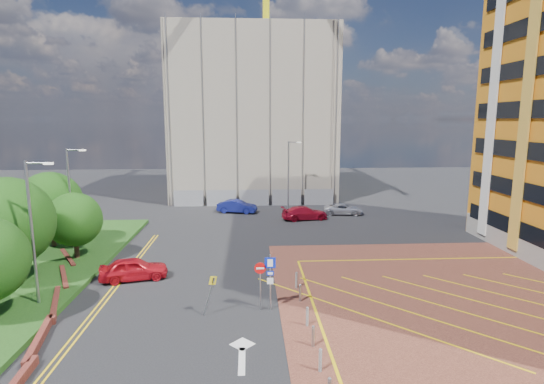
{
  "coord_description": "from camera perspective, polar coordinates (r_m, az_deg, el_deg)",
  "views": [
    {
      "loc": [
        -0.61,
        -21.13,
        10.47
      ],
      "look_at": [
        0.84,
        5.43,
        5.91
      ],
      "focal_mm": 28.0,
      "sensor_mm": 36.0,
      "label": 1
    }
  ],
  "objects": [
    {
      "name": "construction_building",
      "position": [
        61.14,
        -2.6,
        10.22
      ],
      "size": [
        21.2,
        19.2,
        22.0
      ],
      "primitive_type": "cube",
      "color": "#A19484",
      "rests_on": "ground"
    },
    {
      "name": "lamp_left_near",
      "position": [
        26.62,
        -29.46,
        -4.16
      ],
      "size": [
        1.53,
        0.16,
        8.0
      ],
      "color": "#9EA0A8",
      "rests_on": "grass_bed"
    },
    {
      "name": "car_silver_back",
      "position": [
        47.98,
        9.57,
        -2.27
      ],
      "size": [
        4.58,
        2.58,
        1.21
      ],
      "primitive_type": "imported",
      "rotation": [
        0.0,
        0.0,
        1.43
      ],
      "color": "silver",
      "rests_on": "ground"
    },
    {
      "name": "tower_crane",
      "position": [
        62.55,
        -0.71,
        23.96
      ],
      "size": [
        1.6,
        35.0,
        35.4
      ],
      "color": "yellow",
      "rests_on": "ground"
    },
    {
      "name": "tree_c",
      "position": [
        34.47,
        -25.05,
        -3.39
      ],
      "size": [
        4.0,
        4.0,
        4.9
      ],
      "color": "#3D2B1C",
      "rests_on": "grass_bed"
    },
    {
      "name": "tree_b",
      "position": [
        30.72,
        -32.11,
        -3.49
      ],
      "size": [
        5.6,
        5.6,
        6.74
      ],
      "color": "#3D2B1C",
      "rests_on": "grass_bed"
    },
    {
      "name": "sign_cluster",
      "position": [
        23.72,
        -0.75,
        -11.31
      ],
      "size": [
        1.17,
        0.12,
        3.2
      ],
      "color": "#9EA0A8",
      "rests_on": "ground"
    },
    {
      "name": "construction_fence",
      "position": [
        52.03,
        -1.31,
        -0.76
      ],
      "size": [
        21.6,
        0.06,
        2.0
      ],
      "primitive_type": "cube",
      "color": "gray",
      "rests_on": "ground"
    },
    {
      "name": "forecourt",
      "position": [
        27.74,
        29.91,
        -13.78
      ],
      "size": [
        26.0,
        26.0,
        0.02
      ],
      "primitive_type": "cube",
      "color": "brown",
      "rests_on": "ground"
    },
    {
      "name": "warning_sign",
      "position": [
        23.52,
        -8.27,
        -12.98
      ],
      "size": [
        0.79,
        0.43,
        2.24
      ],
      "color": "#9EA0A8",
      "rests_on": "ground"
    },
    {
      "name": "bollard_row",
      "position": [
        22.08,
        5.01,
        -17.24
      ],
      "size": [
        0.14,
        11.14,
        0.9
      ],
      "color": "#9EA0A8",
      "rests_on": "forecourt"
    },
    {
      "name": "lamp_left_far",
      "position": [
        36.36,
        -25.41,
        -0.41
      ],
      "size": [
        1.53,
        0.16,
        8.0
      ],
      "color": "#9EA0A8",
      "rests_on": "grass_bed"
    },
    {
      "name": "car_red_left",
      "position": [
        29.86,
        -18.09,
        -9.78
      ],
      "size": [
        4.63,
        2.71,
        1.48
      ],
      "primitive_type": "imported",
      "rotation": [
        0.0,
        0.0,
        1.81
      ],
      "color": "red",
      "rests_on": "ground"
    },
    {
      "name": "tree_d",
      "position": [
        38.23,
        -27.65,
        -1.33
      ],
      "size": [
        5.0,
        5.0,
        6.08
      ],
      "color": "#3D2B1C",
      "rests_on": "grass_bed"
    },
    {
      "name": "ground",
      "position": [
        23.59,
        -1.38,
        -16.61
      ],
      "size": [
        140.0,
        140.0,
        0.0
      ],
      "primitive_type": "plane",
      "color": "black",
      "rests_on": "ground"
    },
    {
      "name": "car_blue_back",
      "position": [
        48.29,
        -4.73,
        -1.94
      ],
      "size": [
        4.68,
        2.54,
        1.46
      ],
      "primitive_type": "imported",
      "rotation": [
        0.0,
        0.0,
        1.33
      ],
      "color": "navy",
      "rests_on": "ground"
    },
    {
      "name": "lamp_back",
      "position": [
        49.73,
        2.3,
        2.67
      ],
      "size": [
        1.53,
        0.16,
        8.0
      ],
      "color": "#9EA0A8",
      "rests_on": "ground"
    },
    {
      "name": "retaining_wall",
      "position": [
        27.67,
        -27.49,
        -13.2
      ],
      "size": [
        6.06,
        20.33,
        0.4
      ],
      "color": "brown",
      "rests_on": "ground"
    },
    {
      "name": "car_red_back",
      "position": [
        45.01,
        4.41,
        -2.83
      ],
      "size": [
        5.14,
        2.79,
        1.41
      ],
      "primitive_type": "imported",
      "rotation": [
        0.0,
        0.0,
        1.74
      ],
      "color": "maroon",
      "rests_on": "ground"
    }
  ]
}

